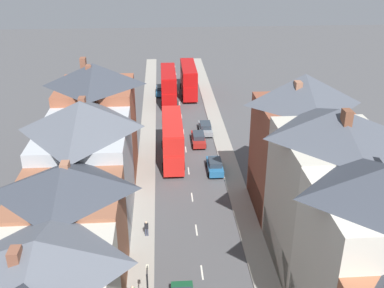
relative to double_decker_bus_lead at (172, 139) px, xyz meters
name	(u,v)px	position (x,y,z in m)	size (l,w,h in m)	color
pavement_left	(146,164)	(-3.29, -1.33, -2.75)	(2.20, 104.00, 0.14)	gray
pavement_right	(228,161)	(6.91, -1.33, -2.75)	(2.20, 104.00, 0.14)	gray
centre_line_dashes	(189,171)	(1.81, -3.33, -2.81)	(0.14, 97.80, 0.01)	silver
terrace_row_left	(60,249)	(-8.38, -25.34, 3.31)	(8.00, 53.13, 13.66)	#B2704C
terrace_row_right	(370,260)	(12.00, -28.60, 3.83)	(8.00, 42.63, 14.44)	#ADB2B7
double_decker_bus_lead	(172,139)	(0.00, 0.00, 0.00)	(2.74, 10.80, 5.30)	red
double_decker_bus_mid_street	(189,79)	(3.60, 25.45, 0.00)	(2.74, 10.80, 5.30)	#B70F0F
double_decker_bus_far_approaching	(168,85)	(0.00, 22.25, 0.00)	(2.74, 10.80, 5.30)	#B70F0F
car_near_blue	(161,90)	(-1.29, 25.53, -1.98)	(1.90, 4.29, 1.67)	#236093
car_near_silver	(205,128)	(4.91, 8.02, -2.02)	(1.90, 4.59, 1.57)	gray
car_parked_right_a	(215,166)	(4.91, -3.80, -1.98)	(1.90, 4.20, 1.67)	#236093
car_mid_black	(170,116)	(0.01, 12.70, -1.99)	(1.90, 4.17, 1.65)	maroon
car_far_grey	(198,138)	(3.61, 4.29, -1.99)	(1.90, 4.59, 1.64)	maroon
pedestrian_mid_right	(146,228)	(-2.92, -16.08, -1.78)	(0.36, 0.22, 1.61)	#3D4256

